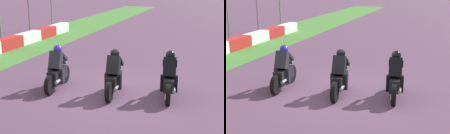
% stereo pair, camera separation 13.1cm
% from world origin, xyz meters
% --- Properties ---
extents(ground_plane, '(120.00, 120.00, 0.00)m').
position_xyz_m(ground_plane, '(0.00, 0.00, 0.00)').
color(ground_plane, '#553850').
extents(rider_lane_a, '(2.04, 0.58, 1.51)m').
position_xyz_m(rider_lane_a, '(0.13, -1.87, 0.62)').
color(rider_lane_a, black).
rests_on(rider_lane_a, ground_plane).
extents(rider_lane_b, '(2.04, 0.56, 1.51)m').
position_xyz_m(rider_lane_b, '(-0.18, -0.13, 0.62)').
color(rider_lane_b, black).
rests_on(rider_lane_b, ground_plane).
extents(rider_lane_c, '(2.04, 0.56, 1.51)m').
position_xyz_m(rider_lane_c, '(-0.12, 1.94, 0.62)').
color(rider_lane_c, black).
rests_on(rider_lane_c, ground_plane).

